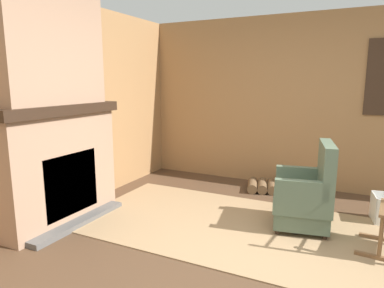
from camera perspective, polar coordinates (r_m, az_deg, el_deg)
name	(u,v)px	position (r m, az deg, el deg)	size (l,w,h in m)	color
ground_plane	(262,269)	(3.23, 11.58, -19.67)	(14.00, 14.00, 0.00)	#4C3523
wood_panel_wall_left	(40,110)	(4.25, -23.99, 5.24)	(0.06, 5.73, 2.57)	#9E7247
wood_panel_wall_back	(314,102)	(5.35, 19.62, 6.59)	(5.73, 0.09, 2.57)	#9E7247
fireplace_hearth	(59,165)	(4.16, -21.25, -3.23)	(0.60, 1.55, 1.35)	#9E7A60
chimney_breast	(50,48)	(4.08, -22.61, 14.54)	(0.34, 1.28, 1.20)	#9E7A60
area_rug	(240,227)	(3.95, 7.93, -13.57)	(3.65, 1.85, 0.01)	#997A56
armchair	(306,197)	(3.98, 18.42, -8.33)	(0.70, 0.76, 0.97)	#516651
firewood_stack	(262,186)	(5.22, 11.60, -6.84)	(0.52, 0.54, 0.14)	brown
oil_lamp_vase	(0,96)	(3.73, -29.32, 6.93)	(0.13, 0.13, 0.31)	#99B29E
storage_case	(77,98)	(4.37, -18.61, 7.34)	(0.15, 0.22, 0.11)	brown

